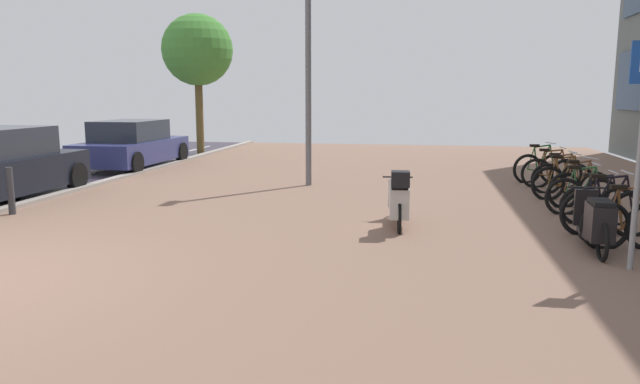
% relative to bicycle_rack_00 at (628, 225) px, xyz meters
% --- Properties ---
extents(ground, '(21.00, 40.00, 0.13)m').
position_rel_bicycle_rack_00_xyz_m(ground, '(-6.71, -3.10, -0.37)').
color(ground, '#322A39').
extents(bicycle_rack_00, '(1.33, 0.48, 0.99)m').
position_rel_bicycle_rack_00_xyz_m(bicycle_rack_00, '(0.00, 0.00, 0.00)').
color(bicycle_rack_00, black).
rests_on(bicycle_rack_00, ground).
extents(bicycle_rack_01, '(1.46, 0.48, 1.03)m').
position_rel_bicycle_rack_00_xyz_m(bicycle_rack_01, '(-0.02, 0.80, 0.01)').
color(bicycle_rack_01, black).
rests_on(bicycle_rack_01, ground).
extents(bicycle_rack_02, '(1.26, 0.48, 0.93)m').
position_rel_bicycle_rack_00_xyz_m(bicycle_rack_02, '(0.06, 1.60, -0.02)').
color(bicycle_rack_02, black).
rests_on(bicycle_rack_02, ground).
extents(bicycle_rack_03, '(1.33, 0.48, 0.97)m').
position_rel_bicycle_rack_00_xyz_m(bicycle_rack_03, '(-0.00, 2.40, -0.01)').
color(bicycle_rack_03, black).
rests_on(bicycle_rack_03, ground).
extents(bicycle_rack_04, '(1.29, 0.57, 0.99)m').
position_rel_bicycle_rack_00_xyz_m(bicycle_rack_04, '(0.14, 3.20, 0.00)').
color(bicycle_rack_04, black).
rests_on(bicycle_rack_04, ground).
extents(bicycle_rack_05, '(1.35, 0.48, 1.00)m').
position_rel_bicycle_rack_00_xyz_m(bicycle_rack_05, '(0.03, 4.00, 0.00)').
color(bicycle_rack_05, black).
rests_on(bicycle_rack_05, ground).
extents(bicycle_rack_06, '(1.32, 0.48, 0.96)m').
position_rel_bicycle_rack_00_xyz_m(bicycle_rack_06, '(0.16, 4.80, -0.01)').
color(bicycle_rack_06, black).
rests_on(bicycle_rack_06, ground).
extents(bicycle_rack_07, '(1.38, 0.48, 0.99)m').
position_rel_bicycle_rack_00_xyz_m(bicycle_rack_07, '(0.12, 5.60, -0.00)').
color(bicycle_rack_07, black).
rests_on(bicycle_rack_07, ground).
extents(bicycle_rack_08, '(1.38, 0.53, 1.03)m').
position_rel_bicycle_rack_00_xyz_m(bicycle_rack_08, '(0.02, 6.40, 0.01)').
color(bicycle_rack_08, black).
rests_on(bicycle_rack_08, ground).
extents(scooter_near, '(0.52, 1.67, 1.01)m').
position_rel_bicycle_rack_00_xyz_m(scooter_near, '(-3.22, 0.78, 0.11)').
color(scooter_near, black).
rests_on(scooter_near, ground).
extents(scooter_mid, '(0.52, 1.75, 0.83)m').
position_rel_bicycle_rack_00_xyz_m(scooter_mid, '(-0.49, -0.23, 0.06)').
color(scooter_mid, black).
rests_on(scooter_mid, ground).
extents(parked_car_far, '(1.97, 4.13, 1.40)m').
position_rel_bicycle_rack_00_xyz_m(parked_car_far, '(-11.42, 7.57, 0.31)').
color(parked_car_far, navy).
rests_on(parked_car_far, ground).
extents(lamp_post, '(0.20, 0.52, 5.24)m').
position_rel_bicycle_rack_00_xyz_m(lamp_post, '(-5.54, 4.98, 2.59)').
color(lamp_post, slate).
rests_on(lamp_post, ground).
extents(street_tree, '(2.52, 2.52, 4.98)m').
position_rel_bicycle_rack_00_xyz_m(street_tree, '(-10.85, 11.62, 3.35)').
color(street_tree, brown).
rests_on(street_tree, ground).
extents(bollard_far, '(0.12, 0.12, 0.86)m').
position_rel_bicycle_rack_00_xyz_m(bollard_far, '(-10.18, 0.66, 0.08)').
color(bollard_far, '#38383D').
rests_on(bollard_far, ground).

